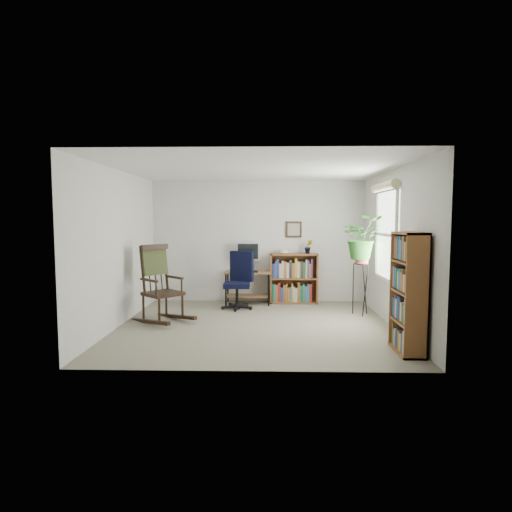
{
  "coord_description": "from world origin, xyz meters",
  "views": [
    {
      "loc": [
        0.18,
        -6.51,
        1.65
      ],
      "look_at": [
        0.0,
        0.4,
        1.05
      ],
      "focal_mm": 30.0,
      "sensor_mm": 36.0,
      "label": 1
    }
  ],
  "objects_px": {
    "desk": "(248,288)",
    "office_chair": "(237,280)",
    "rocking_chair": "(163,283)",
    "low_bookshelf": "(294,278)",
    "tall_bookshelf": "(408,293)"
  },
  "relations": [
    {
      "from": "desk",
      "to": "tall_bookshelf",
      "type": "height_order",
      "value": "tall_bookshelf"
    },
    {
      "from": "office_chair",
      "to": "low_bookshelf",
      "type": "relative_size",
      "value": 1.1
    },
    {
      "from": "desk",
      "to": "tall_bookshelf",
      "type": "distance_m",
      "value": 3.68
    },
    {
      "from": "office_chair",
      "to": "low_bookshelf",
      "type": "xyz_separation_m",
      "value": [
        1.08,
        0.6,
        -0.05
      ]
    },
    {
      "from": "office_chair",
      "to": "rocking_chair",
      "type": "xyz_separation_m",
      "value": [
        -1.12,
        -1.0,
        0.1
      ]
    },
    {
      "from": "desk",
      "to": "rocking_chair",
      "type": "height_order",
      "value": "rocking_chair"
    },
    {
      "from": "rocking_chair",
      "to": "desk",
      "type": "bearing_deg",
      "value": 1.68
    },
    {
      "from": "rocking_chair",
      "to": "low_bookshelf",
      "type": "xyz_separation_m",
      "value": [
        2.19,
        1.6,
        -0.14
      ]
    },
    {
      "from": "low_bookshelf",
      "to": "office_chair",
      "type": "bearing_deg",
      "value": -150.71
    },
    {
      "from": "desk",
      "to": "office_chair",
      "type": "bearing_deg",
      "value": -109.96
    },
    {
      "from": "desk",
      "to": "low_bookshelf",
      "type": "height_order",
      "value": "low_bookshelf"
    },
    {
      "from": "desk",
      "to": "tall_bookshelf",
      "type": "bearing_deg",
      "value": -54.61
    },
    {
      "from": "desk",
      "to": "office_chair",
      "type": "xyz_separation_m",
      "value": [
        -0.18,
        -0.48,
        0.22
      ]
    },
    {
      "from": "office_chair",
      "to": "rocking_chair",
      "type": "relative_size",
      "value": 0.85
    },
    {
      "from": "desk",
      "to": "low_bookshelf",
      "type": "relative_size",
      "value": 0.9
    }
  ]
}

